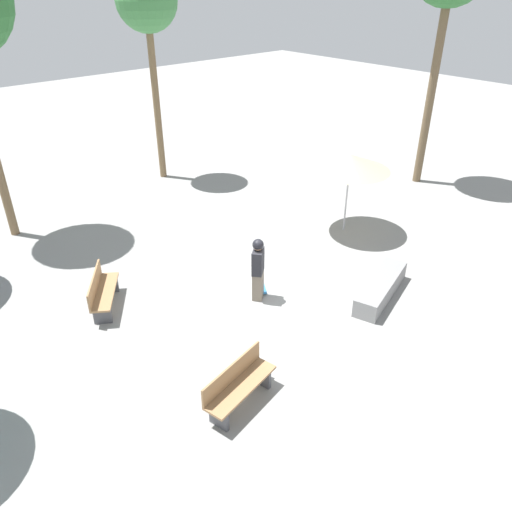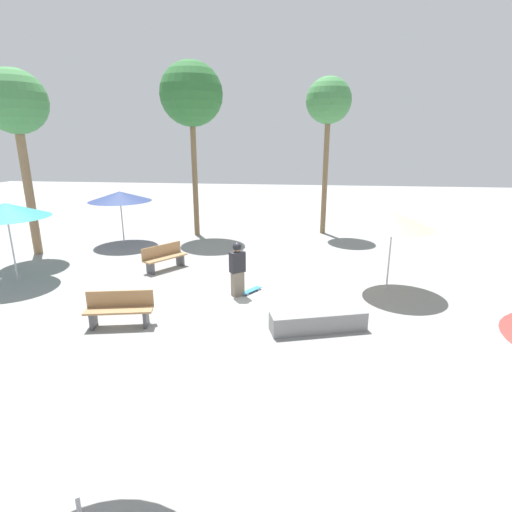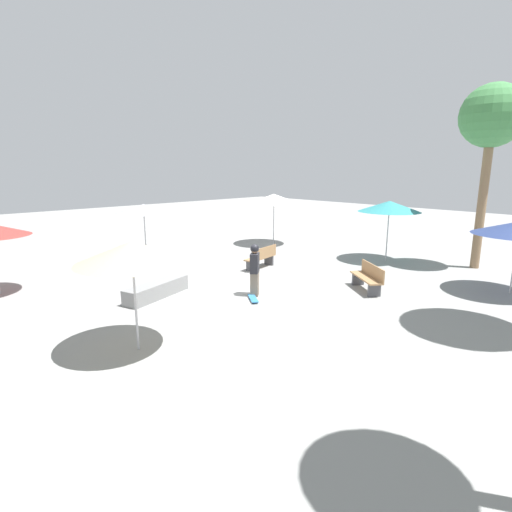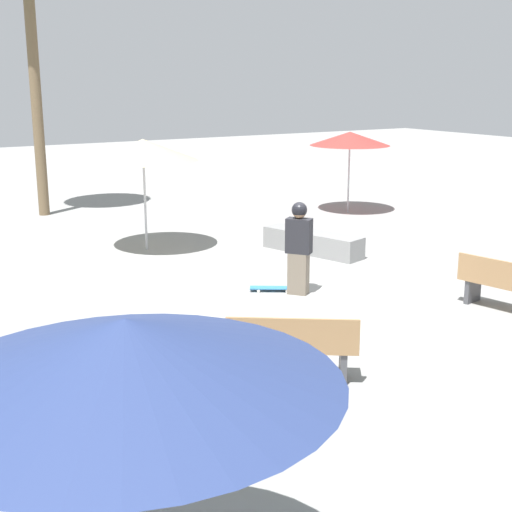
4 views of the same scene
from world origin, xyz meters
name	(u,v)px [view 3 (image 3 of 4)]	position (x,y,z in m)	size (l,w,h in m)	color
ground_plane	(250,293)	(0.00, 0.00, 0.00)	(60.00, 60.00, 0.00)	gray
skater_main	(255,268)	(-0.31, 0.06, 0.86)	(0.45, 0.48, 1.60)	#726656
skateboard	(253,298)	(-0.60, 0.41, 0.06)	(0.78, 0.60, 0.07)	teal
concrete_ledge	(157,290)	(1.62, 2.32, 0.23)	(1.21, 2.35, 0.46)	gray
bench_near	(261,258)	(1.96, -2.45, 0.43)	(0.75, 1.66, 0.85)	#47474C
bench_far	(368,278)	(-2.43, -2.88, 0.43)	(1.56, 1.28, 0.85)	#47474C
shade_umbrella_tan	(132,252)	(-1.26, 4.44, 2.15)	(2.33, 2.33, 2.38)	#B7B7BC
shade_umbrella_teal	(389,206)	(-0.71, -7.19, 2.28)	(2.53, 2.53, 2.51)	#B7B7BC
shade_umbrella_white	(274,199)	(5.13, -6.42, 2.31)	(2.64, 2.64, 2.55)	#B7B7BC
shade_umbrella_grey	(144,209)	(7.28, -0.40, 2.08)	(2.53, 2.53, 2.28)	#B7B7BC
palm_tree_far_back	(492,120)	(-3.74, -8.56, 5.54)	(2.28, 2.28, 6.82)	#896B4C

